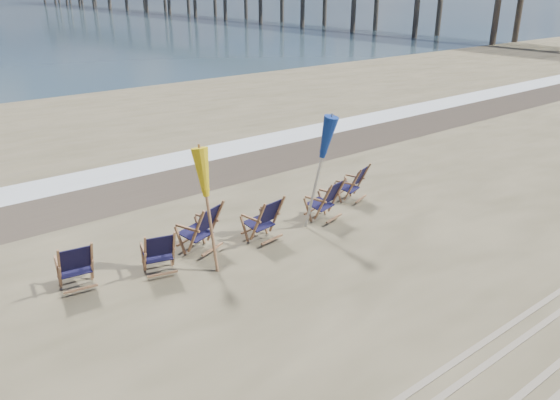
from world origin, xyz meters
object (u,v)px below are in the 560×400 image
(umbrella_blue, at_px, (318,141))
(beach_chair_4, at_px, (337,197))
(beach_chair_3, at_px, (277,216))
(umbrella_yellow, at_px, (207,180))
(beach_chair_5, at_px, (362,180))
(beach_chair_1, at_px, (174,251))
(beach_chair_0, at_px, (92,263))
(beach_chair_2, at_px, (216,223))

(umbrella_blue, bearing_deg, beach_chair_4, 13.14)
(beach_chair_3, xyz_separation_m, umbrella_blue, (0.90, -0.16, 1.42))
(umbrella_yellow, xyz_separation_m, umbrella_blue, (2.58, 0.06, 0.22))
(beach_chair_5, bearing_deg, beach_chair_1, -13.57)
(umbrella_yellow, bearing_deg, beach_chair_5, 8.47)
(beach_chair_0, bearing_deg, umbrella_blue, -178.68)
(beach_chair_4, distance_m, umbrella_blue, 1.63)
(beach_chair_5, height_order, umbrella_yellow, umbrella_yellow)
(beach_chair_4, bearing_deg, beach_chair_3, -13.59)
(beach_chair_1, distance_m, beach_chair_4, 3.98)
(umbrella_blue, bearing_deg, beach_chair_2, 164.50)
(beach_chair_0, xyz_separation_m, beach_chair_2, (2.43, 0.01, 0.05))
(beach_chair_3, distance_m, beach_chair_5, 2.96)
(beach_chair_1, bearing_deg, beach_chair_2, -144.26)
(beach_chair_0, xyz_separation_m, beach_chair_1, (1.30, -0.42, -0.02))
(beach_chair_0, xyz_separation_m, umbrella_blue, (4.51, -0.57, 1.44))
(umbrella_yellow, bearing_deg, umbrella_blue, 1.31)
(beach_chair_5, bearing_deg, beach_chair_3, -9.73)
(beach_chair_1, bearing_deg, umbrella_blue, -167.58)
(beach_chair_0, relative_size, beach_chair_2, 0.90)
(umbrella_yellow, bearing_deg, beach_chair_4, 4.07)
(beach_chair_3, height_order, umbrella_yellow, umbrella_yellow)
(beach_chair_2, height_order, umbrella_blue, umbrella_blue)
(beach_chair_0, bearing_deg, beach_chair_2, -171.31)
(beach_chair_0, distance_m, beach_chair_5, 6.53)
(beach_chair_0, distance_m, umbrella_yellow, 2.37)
(beach_chair_1, relative_size, umbrella_blue, 0.36)
(beach_chair_3, relative_size, umbrella_blue, 0.40)
(beach_chair_0, xyz_separation_m, umbrella_yellow, (1.93, -0.63, 1.23))
(beach_chair_1, distance_m, beach_chair_3, 2.31)
(beach_chair_0, height_order, beach_chair_1, beach_chair_0)
(beach_chair_2, bearing_deg, umbrella_yellow, 31.90)
(beach_chair_0, relative_size, beach_chair_3, 0.96)
(beach_chair_2, height_order, beach_chair_3, beach_chair_2)
(umbrella_blue, bearing_deg, umbrella_yellow, -178.69)
(beach_chair_0, relative_size, umbrella_yellow, 0.42)
(beach_chair_2, distance_m, umbrella_blue, 2.57)
(beach_chair_3, relative_size, umbrella_yellow, 0.44)
(beach_chair_3, distance_m, beach_chair_4, 1.66)
(beach_chair_0, height_order, beach_chair_2, beach_chair_2)
(beach_chair_3, bearing_deg, beach_chair_5, -179.53)
(beach_chair_1, bearing_deg, beach_chair_3, -164.59)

